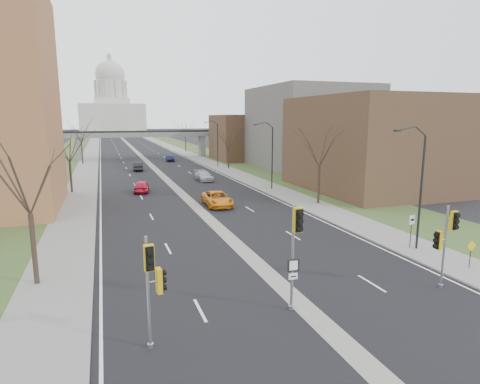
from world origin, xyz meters
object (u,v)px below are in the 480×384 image
signal_pole_median (296,239)px  speed_limit_sign (411,225)px  signal_pole_left (153,277)px  car_right_mid (204,176)px  car_right_far (170,158)px  car_left_near (141,186)px  car_right_near (217,199)px  warning_sign (471,250)px  signal_pole_right (446,236)px  car_left_far (138,166)px

signal_pole_median → speed_limit_sign: (12.18, 5.89, -1.91)m
signal_pole_left → car_right_mid: signal_pole_left is taller
car_right_far → car_left_near: bearing=-100.1°
signal_pole_median → car_left_near: 35.75m
signal_pole_median → car_right_near: bearing=85.1°
speed_limit_sign → warning_sign: speed_limit_sign is taller
signal_pole_left → signal_pole_right: signal_pole_left is taller
speed_limit_sign → car_left_far: speed_limit_sign is taller
speed_limit_sign → car_left_near: bearing=107.8°
signal_pole_median → signal_pole_left: bearing=-169.4°
signal_pole_left → car_left_near: bearing=78.9°
car_left_far → car_right_far: 16.16m
speed_limit_sign → car_left_far: bearing=95.1°
signal_pole_median → car_right_far: (5.58, 71.43, -2.96)m
signal_pole_left → car_right_near: signal_pole_left is taller
warning_sign → car_right_far: size_ratio=0.41×
speed_limit_sign → warning_sign: size_ratio=1.37×
signal_pole_left → car_right_far: signal_pole_left is taller
signal_pole_median → car_right_far: 71.71m
signal_pole_right → car_right_far: bearing=93.5°
signal_pole_median → speed_limit_sign: 13.67m
signal_pole_median → car_left_far: signal_pole_median is taller
signal_pole_median → warning_sign: size_ratio=3.02×
car_right_near → speed_limit_sign: bearing=-61.7°
speed_limit_sign → car_right_mid: speed_limit_sign is taller
car_left_near → car_right_far: (9.48, 36.02, -0.03)m
signal_pole_left → car_left_far: (4.28, 58.41, -2.35)m
speed_limit_sign → car_right_far: (-6.60, 65.54, -1.05)m
car_left_far → car_right_far: (8.05, 14.01, -0.04)m
car_left_near → car_left_far: (1.42, 22.00, 0.00)m
signal_pole_right → car_left_far: bearing=102.0°
warning_sign → car_left_near: 37.82m
car_left_far → car_right_mid: car_left_far is taller
signal_pole_right → car_right_far: 71.75m
signal_pole_median → signal_pole_right: signal_pole_median is taller
signal_pole_median → car_left_far: (-2.47, 57.42, -2.92)m
signal_pole_left → warning_sign: (19.62, 2.51, -1.85)m
car_left_far → car_left_near: bearing=88.0°
warning_sign → car_right_mid: 41.24m
signal_pole_right → car_right_near: signal_pole_right is taller
warning_sign → signal_pole_left: bearing=-172.2°
signal_pole_left → car_left_far: signal_pole_left is taller
signal_pole_right → car_right_mid: 42.54m
signal_pole_left → signal_pole_median: 6.85m
warning_sign → car_left_near: (-16.76, 33.90, -0.50)m
speed_limit_sign → car_right_far: bearing=85.0°
signal_pole_median → warning_sign: (12.87, 1.52, -2.43)m
signal_pole_median → car_right_near: size_ratio=0.95×
signal_pole_median → signal_pole_right: 8.91m
speed_limit_sign → signal_pole_median: bearing=-165.0°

